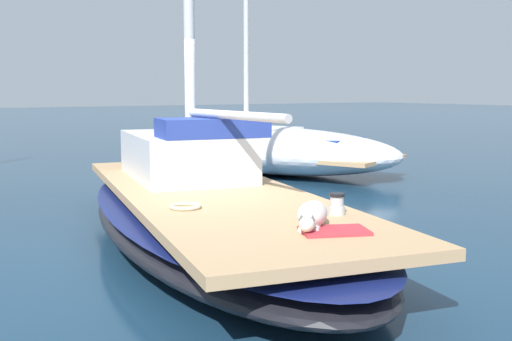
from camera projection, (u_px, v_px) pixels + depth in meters
name	position (u px, v px, depth m)	size (l,w,h in m)	color
ground_plane	(211.00, 244.00, 7.51)	(120.00, 120.00, 0.00)	navy
sailboat_main	(211.00, 217.00, 7.47)	(3.96, 7.60, 0.66)	black
cabin_house	(188.00, 153.00, 8.42)	(1.82, 2.47, 0.84)	silver
dog_white	(312.00, 215.00, 5.43)	(0.73, 0.74, 0.22)	silver
deck_winch	(337.00, 205.00, 5.98)	(0.16, 0.16, 0.21)	#B7B7BC
coiled_rope	(185.00, 206.00, 6.30)	(0.32, 0.32, 0.04)	beige
deck_towel	(334.00, 231.00, 5.24)	(0.56, 0.36, 0.03)	#C6333D
moored_boat_starboard_side	(270.00, 148.00, 13.88)	(4.84, 6.74, 6.68)	white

